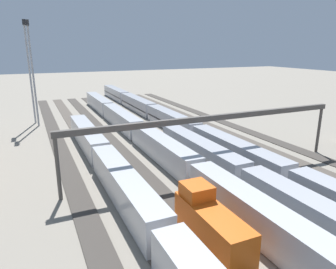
% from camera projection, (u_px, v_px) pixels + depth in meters
% --- Properties ---
extents(ground_plane, '(400.00, 400.00, 0.00)m').
position_uv_depth(ground_plane, '(181.00, 151.00, 56.74)').
color(ground_plane, gray).
extents(track_bed_0, '(140.00, 2.80, 0.12)m').
position_uv_depth(track_bed_0, '(267.00, 138.00, 64.68)').
color(track_bed_0, '#3D3833').
rests_on(track_bed_0, ground_plane).
extents(track_bed_1, '(140.00, 2.80, 0.12)m').
position_uv_depth(track_bed_1, '(248.00, 141.00, 62.69)').
color(track_bed_1, '#4C443D').
rests_on(track_bed_1, ground_plane).
extents(track_bed_2, '(140.00, 2.80, 0.12)m').
position_uv_depth(track_bed_2, '(227.00, 144.00, 60.70)').
color(track_bed_2, '#4C443D').
rests_on(track_bed_2, ground_plane).
extents(track_bed_3, '(140.00, 2.80, 0.12)m').
position_uv_depth(track_bed_3, '(205.00, 147.00, 58.72)').
color(track_bed_3, '#3D3833').
rests_on(track_bed_3, ground_plane).
extents(track_bed_4, '(140.00, 2.80, 0.12)m').
position_uv_depth(track_bed_4, '(181.00, 151.00, 56.73)').
color(track_bed_4, '#4C443D').
rests_on(track_bed_4, ground_plane).
extents(track_bed_5, '(140.00, 2.80, 0.12)m').
position_uv_depth(track_bed_5, '(156.00, 155.00, 54.74)').
color(track_bed_5, '#3D3833').
rests_on(track_bed_5, ground_plane).
extents(track_bed_6, '(140.00, 2.80, 0.12)m').
position_uv_depth(track_bed_6, '(129.00, 159.00, 52.75)').
color(track_bed_6, '#3D3833').
rests_on(track_bed_6, ground_plane).
extents(track_bed_7, '(140.00, 2.80, 0.12)m').
position_uv_depth(track_bed_7, '(99.00, 163.00, 50.76)').
color(track_bed_7, '#4C443D').
rests_on(track_bed_7, ground_plane).
extents(track_bed_8, '(140.00, 2.80, 0.12)m').
position_uv_depth(track_bed_8, '(68.00, 168.00, 48.78)').
color(track_bed_8, '#3D3833').
rests_on(track_bed_8, ground_plane).
extents(train_on_track_6, '(10.00, 3.00, 5.00)m').
position_uv_depth(train_on_track_6, '(210.00, 224.00, 29.49)').
color(train_on_track_6, '#D85914').
rests_on(train_on_track_6, ground_plane).
extents(train_on_track_7, '(71.40, 3.00, 3.80)m').
position_uv_depth(train_on_track_7, '(124.00, 187.00, 37.61)').
color(train_on_track_7, '#B7BABF').
rests_on(train_on_track_7, ground_plane).
extents(train_on_track_4, '(66.40, 3.06, 4.40)m').
position_uv_depth(train_on_track_4, '(310.00, 215.00, 31.14)').
color(train_on_track_4, '#285193').
rests_on(train_on_track_4, ground_plane).
extents(train_on_track_3, '(139.00, 3.06, 4.40)m').
position_uv_depth(train_on_track_3, '(192.00, 131.00, 62.54)').
color(train_on_track_3, '#285193').
rests_on(train_on_track_3, ground_plane).
extents(train_on_track_5, '(114.80, 3.00, 4.40)m').
position_uv_depth(train_on_track_5, '(159.00, 146.00, 53.09)').
color(train_on_track_5, '#285193').
rests_on(train_on_track_5, ground_plane).
extents(light_mast_1, '(2.80, 0.70, 24.16)m').
position_uv_depth(light_mast_1, '(31.00, 59.00, 71.02)').
color(light_mast_1, '#9EA0A5').
rests_on(light_mast_1, ground_plane).
extents(light_mast_3, '(2.80, 0.70, 24.48)m').
position_uv_depth(light_mast_3, '(28.00, 58.00, 73.77)').
color(light_mast_3, '#9EA0A5').
rests_on(light_mast_3, ground_plane).
extents(signal_gantry, '(0.70, 45.00, 8.80)m').
position_uv_depth(signal_gantry, '(214.00, 122.00, 45.51)').
color(signal_gantry, '#4C4742').
rests_on(signal_gantry, ground_plane).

